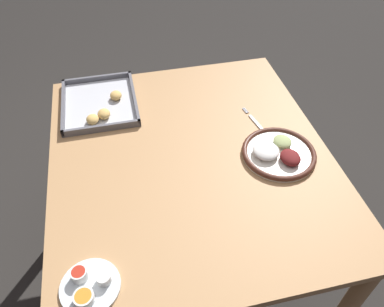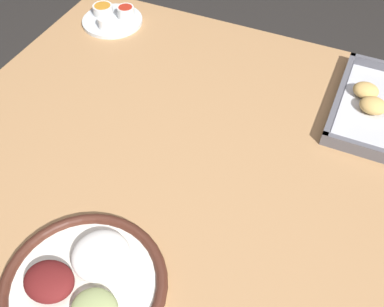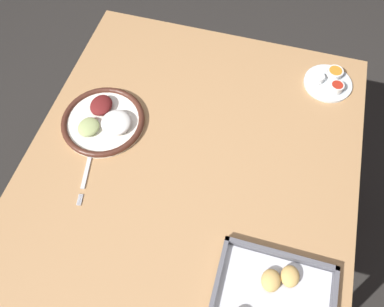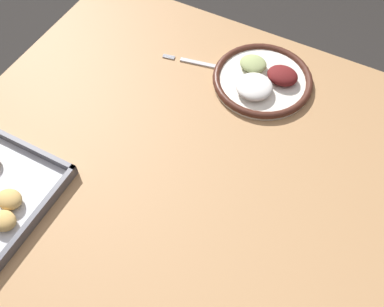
{
  "view_description": "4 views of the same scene",
  "coord_description": "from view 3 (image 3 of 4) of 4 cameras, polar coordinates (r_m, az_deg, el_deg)",
  "views": [
    {
      "loc": [
        -0.94,
        0.21,
        1.73
      ],
      "look_at": [
        -0.02,
        0.0,
        0.78
      ],
      "focal_mm": 35.0,
      "sensor_mm": 36.0,
      "label": 1
    },
    {
      "loc": [
        0.22,
        -0.53,
        1.44
      ],
      "look_at": [
        -0.02,
        0.0,
        0.78
      ],
      "focal_mm": 42.0,
      "sensor_mm": 36.0,
      "label": 2
    },
    {
      "loc": [
        0.51,
        0.15,
        1.77
      ],
      "look_at": [
        -0.02,
        0.0,
        0.78
      ],
      "focal_mm": 35.0,
      "sensor_mm": 36.0,
      "label": 3
    },
    {
      "loc": [
        -0.3,
        0.52,
        1.65
      ],
      "look_at": [
        -0.02,
        0.0,
        0.78
      ],
      "focal_mm": 42.0,
      "sensor_mm": 36.0,
      "label": 4
    }
  ],
  "objects": [
    {
      "name": "ground_plane",
      "position": [
        1.85,
        -0.18,
        -12.35
      ],
      "size": [
        8.0,
        8.0,
        0.0
      ],
      "primitive_type": "plane",
      "color": "#282623"
    },
    {
      "name": "dining_table",
      "position": [
        1.25,
        -0.26,
        -3.72
      ],
      "size": [
        1.16,
        1.02,
        0.75
      ],
      "color": "#AD7F51",
      "rests_on": "ground_plane"
    },
    {
      "name": "dinner_plate",
      "position": [
        1.26,
        -13.28,
        4.92
      ],
      "size": [
        0.27,
        0.27,
        0.05
      ],
      "color": "white",
      "rests_on": "dining_table"
    },
    {
      "name": "fork",
      "position": [
        1.19,
        -15.79,
        -2.71
      ],
      "size": [
        0.19,
        0.05,
        0.0
      ],
      "rotation": [
        0.0,
        0.0,
        0.2
      ],
      "color": "silver",
      "rests_on": "dining_table"
    },
    {
      "name": "saucer_plate",
      "position": [
        1.4,
        20.18,
        10.26
      ],
      "size": [
        0.17,
        0.17,
        0.04
      ],
      "color": "silver",
      "rests_on": "dining_table"
    }
  ]
}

